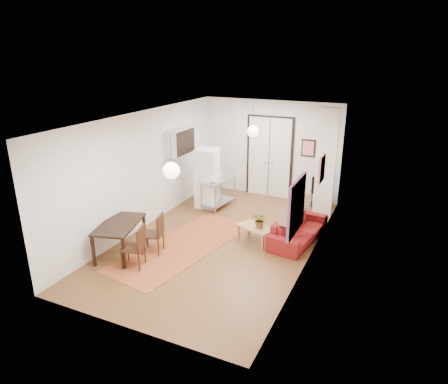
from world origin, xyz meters
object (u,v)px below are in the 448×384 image
at_px(coffee_table, 256,229).
at_px(dining_chair_near, 154,229).
at_px(dining_chair_far, 135,242).
at_px(kitchen_counter, 218,190).
at_px(black_side_chair, 322,188).
at_px(fridge, 207,178).
at_px(dining_table, 119,227).
at_px(sofa, 298,229).

height_order(coffee_table, dining_chair_near, dining_chair_near).
bearing_deg(dining_chair_far, kitchen_counter, 162.40).
bearing_deg(kitchen_counter, black_side_chair, 34.75).
bearing_deg(dining_chair_far, fridge, 167.39).
bearing_deg(kitchen_counter, fridge, -161.34).
bearing_deg(dining_table, sofa, 34.09).
xyz_separation_m(kitchen_counter, fridge, (-0.32, -0.06, 0.32)).
height_order(coffee_table, fridge, fridge).
bearing_deg(sofa, dining_chair_far, 140.55).
bearing_deg(black_side_chair, sofa, 99.09).
xyz_separation_m(sofa, dining_table, (-3.37, -2.28, 0.36)).
relative_size(sofa, black_side_chair, 2.11).
relative_size(sofa, coffee_table, 2.01).
height_order(dining_table, dining_chair_near, dining_chair_near).
bearing_deg(sofa, black_side_chair, 7.82).
relative_size(coffee_table, dining_table, 0.66).
distance_m(fridge, dining_chair_near, 2.95).
height_order(sofa, dining_chair_far, dining_chair_far).
xyz_separation_m(dining_chair_near, black_side_chair, (2.77, 4.31, 0.02)).
relative_size(kitchen_counter, black_side_chair, 1.26).
distance_m(sofa, fridge, 3.19).
bearing_deg(black_side_chair, dining_chair_far, 70.30).
relative_size(coffee_table, dining_chair_near, 1.07).
relative_size(dining_chair_far, black_side_chair, 0.98).
bearing_deg(black_side_chair, dining_chair_near, 66.51).
height_order(coffee_table, kitchen_counter, kitchen_counter).
distance_m(dining_chair_near, dining_chair_far, 0.70).
distance_m(coffee_table, dining_table, 3.08).
bearing_deg(fridge, black_side_chair, 17.18).
xyz_separation_m(fridge, dining_chair_near, (0.18, -2.92, -0.32)).
relative_size(dining_table, black_side_chair, 1.60).
bearing_deg(kitchen_counter, dining_chair_far, -84.14).
bearing_deg(dining_table, fridge, 82.88).
distance_m(kitchen_counter, dining_table, 3.50).
bearing_deg(fridge, kitchen_counter, 2.66).
xyz_separation_m(dining_table, dining_chair_near, (0.60, 0.44, -0.13)).
relative_size(coffee_table, black_side_chair, 1.05).
xyz_separation_m(coffee_table, kitchen_counter, (-1.74, 1.62, 0.20)).
bearing_deg(dining_chair_far, sofa, 117.09).
distance_m(sofa, dining_table, 4.08).
distance_m(sofa, black_side_chair, 2.49).
distance_m(fridge, dining_table, 3.39).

